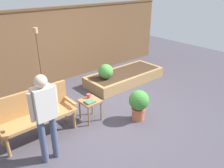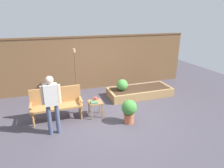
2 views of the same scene
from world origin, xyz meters
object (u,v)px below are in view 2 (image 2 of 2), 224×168
(cup_on_table, at_px, (96,99))
(book_on_table, at_px, (94,102))
(garden_bench, at_px, (56,101))
(person_by_bench, at_px, (51,100))
(side_table, at_px, (95,104))
(shrub_near_bench, at_px, (122,85))
(potted_boxwood, at_px, (129,110))
(tiki_torch, at_px, (75,65))

(cup_on_table, height_order, book_on_table, cup_on_table)
(garden_bench, relative_size, cup_on_table, 11.72)
(person_by_bench, bearing_deg, book_on_table, 22.03)
(garden_bench, bearing_deg, book_on_table, -16.62)
(garden_bench, distance_m, side_table, 1.13)
(side_table, distance_m, shrub_near_bench, 1.64)
(side_table, height_order, person_by_bench, person_by_bench)
(garden_bench, distance_m, person_by_bench, 0.88)
(garden_bench, height_order, side_table, garden_bench)
(person_by_bench, bearing_deg, potted_boxwood, -3.19)
(side_table, distance_m, potted_boxwood, 1.05)
(cup_on_table, bearing_deg, person_by_bench, -152.60)
(potted_boxwood, relative_size, shrub_near_bench, 1.67)
(potted_boxwood, bearing_deg, person_by_bench, 176.81)
(shrub_near_bench, distance_m, tiki_torch, 1.84)
(garden_bench, relative_size, tiki_torch, 0.80)
(side_table, relative_size, tiki_torch, 0.27)
(garden_bench, height_order, tiki_torch, tiki_torch)
(cup_on_table, height_order, potted_boxwood, potted_boxwood)
(book_on_table, height_order, shrub_near_bench, shrub_near_bench)
(cup_on_table, xyz_separation_m, potted_boxwood, (0.77, -0.77, -0.12))
(side_table, xyz_separation_m, shrub_near_bench, (1.27, 1.04, 0.11))
(cup_on_table, bearing_deg, tiki_torch, 102.84)
(garden_bench, distance_m, book_on_table, 1.09)
(tiki_torch, bearing_deg, garden_bench, -118.85)
(potted_boxwood, bearing_deg, book_on_table, 145.87)
(cup_on_table, xyz_separation_m, book_on_table, (-0.10, -0.18, -0.03))
(book_on_table, height_order, person_by_bench, person_by_bench)
(potted_boxwood, height_order, person_by_bench, person_by_bench)
(garden_bench, bearing_deg, potted_boxwood, -25.20)
(cup_on_table, relative_size, person_by_bench, 0.08)
(side_table, height_order, cup_on_table, cup_on_table)
(book_on_table, distance_m, person_by_bench, 1.33)
(potted_boxwood, bearing_deg, garden_bench, 154.80)
(garden_bench, xyz_separation_m, tiki_torch, (0.79, 1.43, 0.69))
(garden_bench, bearing_deg, cup_on_table, -6.34)
(side_table, distance_m, person_by_bench, 1.45)
(cup_on_table, height_order, tiki_torch, tiki_torch)
(side_table, bearing_deg, garden_bench, 167.86)
(cup_on_table, xyz_separation_m, shrub_near_bench, (1.22, 0.93, -0.02))
(cup_on_table, bearing_deg, book_on_table, -118.10)
(book_on_table, bearing_deg, person_by_bench, -158.72)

